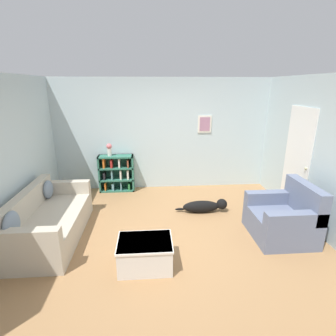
% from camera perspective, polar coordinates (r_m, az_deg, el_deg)
% --- Properties ---
extents(ground_plane, '(14.00, 14.00, 0.00)m').
position_cam_1_polar(ground_plane, '(4.60, 0.38, -14.11)').
color(ground_plane, '#997047').
extents(wall_back, '(5.60, 0.13, 2.60)m').
position_cam_1_polar(wall_back, '(6.26, -1.25, 7.27)').
color(wall_back, silver).
rests_on(wall_back, ground_plane).
extents(wall_right, '(0.16, 5.00, 2.60)m').
position_cam_1_polar(wall_right, '(4.99, 31.03, 2.00)').
color(wall_right, silver).
rests_on(wall_right, ground_plane).
extents(couch, '(0.90, 1.93, 0.82)m').
position_cam_1_polar(couch, '(4.77, -24.69, -10.51)').
color(couch, '#B7AD99').
rests_on(couch, ground_plane).
extents(bookshelf, '(0.81, 0.29, 0.86)m').
position_cam_1_polar(bookshelf, '(6.33, -11.11, -1.12)').
color(bookshelf, '#2D6B56').
rests_on(bookshelf, ground_plane).
extents(recliner_chair, '(0.91, 0.98, 0.92)m').
position_cam_1_polar(recliner_chair, '(4.79, 23.95, -9.94)').
color(recliner_chair, slate).
rests_on(recliner_chair, ground_plane).
extents(coffee_table, '(0.75, 0.56, 0.40)m').
position_cam_1_polar(coffee_table, '(3.80, -5.01, -17.90)').
color(coffee_table, silver).
rests_on(coffee_table, ground_plane).
extents(dog, '(1.03, 0.22, 0.27)m').
position_cam_1_polar(dog, '(5.30, 8.04, -8.23)').
color(dog, black).
rests_on(dog, ground_plane).
extents(vase, '(0.12, 0.12, 0.29)m').
position_cam_1_polar(vase, '(6.17, -12.66, 4.07)').
color(vase, silver).
rests_on(vase, bookshelf).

